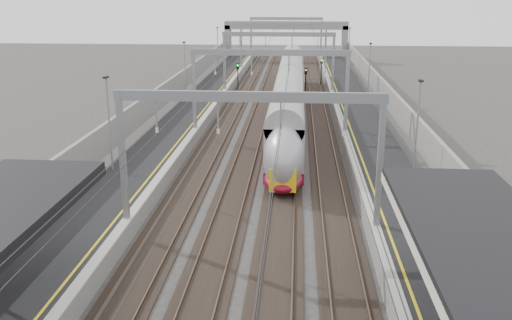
# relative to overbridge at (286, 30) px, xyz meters

# --- Properties ---
(platform_left) EXTENTS (4.00, 120.00, 1.00)m
(platform_left) POSITION_rel_overbridge_xyz_m (-8.00, -55.00, -4.81)
(platform_left) COLOR black
(platform_left) RESTS_ON ground
(platform_right) EXTENTS (4.00, 120.00, 1.00)m
(platform_right) POSITION_rel_overbridge_xyz_m (8.00, -55.00, -4.81)
(platform_right) COLOR black
(platform_right) RESTS_ON ground
(tracks) EXTENTS (11.40, 140.00, 0.20)m
(tracks) POSITION_rel_overbridge_xyz_m (0.00, -55.00, -5.26)
(tracks) COLOR black
(tracks) RESTS_ON ground
(overhead_line) EXTENTS (13.00, 140.00, 6.60)m
(overhead_line) POSITION_rel_overbridge_xyz_m (0.00, -48.38, 0.83)
(overhead_line) COLOR gray
(overhead_line) RESTS_ON platform_left
(overbridge) EXTENTS (22.00, 2.20, 6.90)m
(overbridge) POSITION_rel_overbridge_xyz_m (0.00, 0.00, 0.00)
(overbridge) COLOR gray
(overbridge) RESTS_ON ground
(wall_left) EXTENTS (0.30, 120.00, 3.20)m
(wall_left) POSITION_rel_overbridge_xyz_m (-11.20, -55.00, -3.71)
(wall_left) COLOR gray
(wall_left) RESTS_ON ground
(wall_right) EXTENTS (0.30, 120.00, 3.20)m
(wall_right) POSITION_rel_overbridge_xyz_m (11.20, -55.00, -3.71)
(wall_right) COLOR gray
(wall_right) RESTS_ON ground
(train) EXTENTS (2.59, 47.28, 4.11)m
(train) POSITION_rel_overbridge_xyz_m (1.50, -50.26, -3.29)
(train) COLOR maroon
(train) RESTS_ON ground
(signal_green) EXTENTS (0.32, 0.32, 3.48)m
(signal_green) POSITION_rel_overbridge_xyz_m (-5.20, -33.73, -2.89)
(signal_green) COLOR black
(signal_green) RESTS_ON ground
(signal_red_near) EXTENTS (0.32, 0.32, 3.48)m
(signal_red_near) POSITION_rel_overbridge_xyz_m (3.20, -37.43, -2.89)
(signal_red_near) COLOR black
(signal_red_near) RESTS_ON ground
(signal_red_far) EXTENTS (0.32, 0.32, 3.48)m
(signal_red_far) POSITION_rel_overbridge_xyz_m (5.40, -27.62, -2.89)
(signal_red_far) COLOR black
(signal_red_far) RESTS_ON ground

